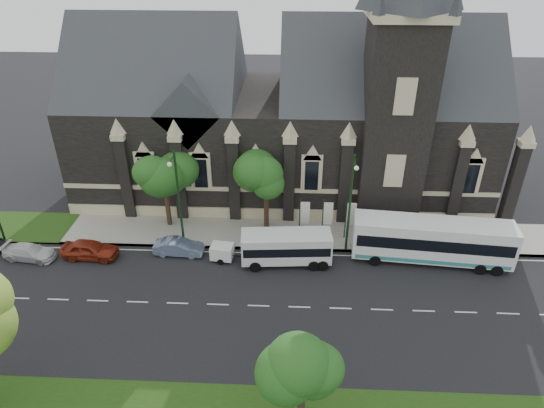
# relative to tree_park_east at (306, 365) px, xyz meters

# --- Properties ---
(ground) EXTENTS (160.00, 160.00, 0.00)m
(ground) POSITION_rel_tree_park_east_xyz_m (-6.18, 9.32, -4.62)
(ground) COLOR black
(ground) RESTS_ON ground
(sidewalk) EXTENTS (80.00, 5.00, 0.15)m
(sidewalk) POSITION_rel_tree_park_east_xyz_m (-6.18, 18.82, -4.54)
(sidewalk) COLOR gray
(sidewalk) RESTS_ON ground
(museum) EXTENTS (40.00, 17.70, 29.90)m
(museum) POSITION_rel_tree_park_east_xyz_m (-1.06, 28.10, 3.55)
(museum) COLOR black
(museum) RESTS_ON ground
(tree_park_east) EXTENTS (3.40, 3.40, 6.28)m
(tree_park_east) POSITION_rel_tree_park_east_xyz_m (0.00, 0.00, 0.00)
(tree_park_east) COLOR black
(tree_park_east) RESTS_ON ground
(tree_walk_right) EXTENTS (4.08, 4.08, 7.80)m
(tree_walk_right) POSITION_rel_tree_park_east_xyz_m (-2.96, 20.04, 1.20)
(tree_walk_right) COLOR black
(tree_walk_right) RESTS_ON ground
(tree_walk_left) EXTENTS (3.91, 3.91, 7.64)m
(tree_walk_left) POSITION_rel_tree_park_east_xyz_m (-11.97, 20.03, 1.12)
(tree_walk_left) COLOR black
(tree_walk_left) RESTS_ON ground
(street_lamp_near) EXTENTS (0.36, 1.88, 9.00)m
(street_lamp_near) POSITION_rel_tree_park_east_xyz_m (3.82, 16.42, 0.49)
(street_lamp_near) COLOR black
(street_lamp_near) RESTS_ON ground
(street_lamp_mid) EXTENTS (0.36, 1.88, 9.00)m
(street_lamp_mid) POSITION_rel_tree_park_east_xyz_m (-10.18, 16.42, 0.49)
(street_lamp_mid) COLOR black
(street_lamp_mid) RESTS_ON ground
(banner_flag_left) EXTENTS (0.90, 0.10, 4.00)m
(banner_flag_left) POSITION_rel_tree_park_east_xyz_m (0.11, 18.32, -2.24)
(banner_flag_left) COLOR black
(banner_flag_left) RESTS_ON ground
(banner_flag_center) EXTENTS (0.90, 0.10, 4.00)m
(banner_flag_center) POSITION_rel_tree_park_east_xyz_m (2.11, 18.32, -2.24)
(banner_flag_center) COLOR black
(banner_flag_center) RESTS_ON ground
(banner_flag_right) EXTENTS (0.90, 0.10, 4.00)m
(banner_flag_right) POSITION_rel_tree_park_east_xyz_m (4.11, 18.32, -2.24)
(banner_flag_right) COLOR black
(banner_flag_right) RESTS_ON ground
(tour_coach) EXTENTS (12.89, 3.89, 3.70)m
(tour_coach) POSITION_rel_tree_park_east_xyz_m (10.59, 15.52, -2.61)
(tour_coach) COLOR white
(tour_coach) RESTS_ON ground
(shuttle_bus) EXTENTS (7.40, 3.02, 2.80)m
(shuttle_bus) POSITION_rel_tree_park_east_xyz_m (-1.25, 14.66, -3.00)
(shuttle_bus) COLOR silver
(shuttle_bus) RESTS_ON ground
(box_trailer) EXTENTS (2.69, 1.58, 1.40)m
(box_trailer) POSITION_rel_tree_park_east_xyz_m (-6.57, 14.82, -3.82)
(box_trailer) COLOR white
(box_trailer) RESTS_ON ground
(sedan) EXTENTS (4.24, 1.64, 1.38)m
(sedan) POSITION_rel_tree_park_east_xyz_m (-10.34, 15.44, -3.93)
(sedan) COLOR #7689AB
(sedan) RESTS_ON ground
(car_far_red) EXTENTS (4.74, 2.10, 1.59)m
(car_far_red) POSITION_rel_tree_park_east_xyz_m (-17.64, 14.62, -3.83)
(car_far_red) COLOR maroon
(car_far_red) RESTS_ON ground
(car_far_white) EXTENTS (4.54, 2.25, 1.27)m
(car_far_white) POSITION_rel_tree_park_east_xyz_m (-22.66, 14.24, -3.98)
(car_far_white) COLOR silver
(car_far_white) RESTS_ON ground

